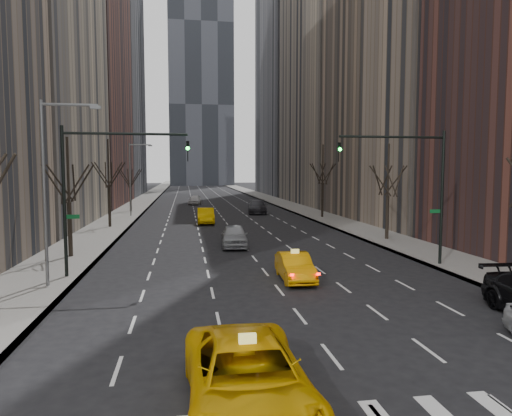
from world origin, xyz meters
name	(u,v)px	position (x,y,z in m)	size (l,w,h in m)	color
ground	(331,356)	(0.00, 0.00, 0.00)	(400.00, 400.00, 0.00)	black
sidewalk_left	(141,202)	(-12.25, 70.00, 0.07)	(4.50, 320.00, 0.15)	slate
sidewalk_right	(276,201)	(12.25, 70.00, 0.07)	(4.50, 320.00, 0.15)	slate
bld_left_far	(78,70)	(-21.50, 66.00, 22.00)	(14.00, 28.00, 44.00)	brown
bld_left_deep	(107,63)	(-21.50, 96.00, 30.00)	(14.00, 30.00, 60.00)	slate
bld_right_far	(336,59)	(21.50, 64.00, 25.00)	(14.00, 28.00, 50.00)	tan
bld_right_deep	(294,73)	(21.50, 95.00, 29.00)	(14.00, 30.00, 58.00)	slate
tower_far	(200,30)	(2.00, 170.00, 60.00)	(24.00, 24.00, 120.00)	black
tree_lw_b	(69,202)	(-12.00, 18.00, 3.72)	(3.36, 3.50, 7.82)	black
tree_lw_c	(109,188)	(-12.00, 34.00, 4.04)	(3.36, 3.50, 8.74)	black
tree_lw_d	(130,186)	(-12.00, 52.00, 3.56)	(3.36, 3.50, 7.36)	black
tree_rw_b	(388,196)	(12.00, 22.00, 3.72)	(3.36, 3.50, 7.82)	black
tree_rw_c	(323,185)	(12.00, 40.00, 4.04)	(3.36, 3.50, 8.74)	black
traffic_mast_left	(97,176)	(-9.11, 12.00, 5.49)	(6.69, 0.39, 8.00)	black
traffic_mast_right	(416,176)	(9.11, 12.00, 5.49)	(6.69, 0.39, 8.00)	black
streetlight_near	(51,174)	(-10.84, 10.00, 5.62)	(2.83, 0.22, 9.00)	slate
streetlight_far	(133,172)	(-10.84, 45.00, 5.62)	(2.83, 0.22, 9.00)	slate
taxi_suv	(248,378)	(-3.05, -2.93, 0.87)	(2.89, 6.26, 1.74)	#EBAF04
taxi_sedan	(295,267)	(1.23, 9.88, 0.72)	(1.52, 4.36, 1.44)	orange
silver_sedan_ahead	(234,236)	(-0.80, 20.93, 0.83)	(1.96, 4.88, 1.66)	#9FA1A6
far_taxi	(206,216)	(-2.28, 36.50, 0.84)	(1.78, 5.11, 1.68)	#F6B605
far_suv_grey	(257,207)	(5.13, 47.20, 0.88)	(2.46, 6.05, 1.75)	#2E2E33
far_car_white	(195,200)	(-2.84, 64.33, 0.81)	(1.90, 4.73, 1.61)	white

